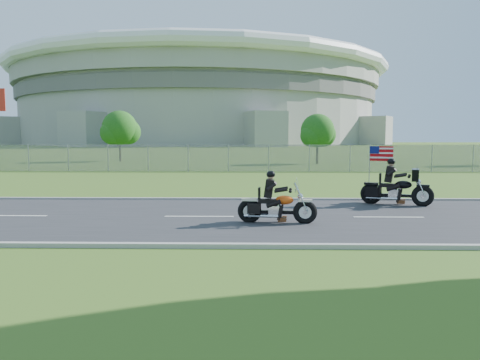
{
  "coord_description": "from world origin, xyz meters",
  "views": [
    {
      "loc": [
        -0.38,
        -14.67,
        2.57
      ],
      "look_at": [
        -0.7,
        0.0,
        1.21
      ],
      "focal_mm": 35.0,
      "sensor_mm": 36.0,
      "label": 1
    }
  ],
  "objects": [
    {
      "name": "motorcycle_follow",
      "position": [
        5.08,
        2.79,
        0.6
      ],
      "size": [
        2.54,
        1.32,
        2.21
      ],
      "rotation": [
        0.0,
        0.0,
        -0.36
      ],
      "color": "black",
      "rests_on": "ground"
    },
    {
      "name": "tree_fence_mid",
      "position": [
        -13.95,
        34.04,
        3.3
      ],
      "size": [
        3.96,
        3.69,
        5.3
      ],
      "color": "#382316",
      "rests_on": "ground"
    },
    {
      "name": "tree_fence_near",
      "position": [
        6.04,
        30.04,
        2.97
      ],
      "size": [
        3.52,
        3.28,
        4.75
      ],
      "color": "#382316",
      "rests_on": "ground"
    },
    {
      "name": "road",
      "position": [
        0.0,
        0.0,
        0.02
      ],
      "size": [
        120.0,
        8.0,
        0.04
      ],
      "primitive_type": "cube",
      "color": "#28282B",
      "rests_on": "ground"
    },
    {
      "name": "curb_north",
      "position": [
        0.0,
        4.05,
        0.05
      ],
      "size": [
        120.0,
        0.18,
        0.12
      ],
      "primitive_type": "cube",
      "color": "#9E9B93",
      "rests_on": "ground"
    },
    {
      "name": "fence",
      "position": [
        -5.0,
        20.0,
        1.0
      ],
      "size": [
        60.0,
        0.03,
        2.0
      ],
      "primitive_type": "cube",
      "color": "gray",
      "rests_on": "ground"
    },
    {
      "name": "stadium",
      "position": [
        -20.0,
        170.0,
        15.58
      ],
      "size": [
        140.4,
        140.4,
        29.2
      ],
      "color": "#A3A099",
      "rests_on": "ground"
    },
    {
      "name": "ground",
      "position": [
        0.0,
        0.0,
        0.0
      ],
      "size": [
        420.0,
        420.0,
        0.0
      ],
      "primitive_type": "plane",
      "color": "#37551A",
      "rests_on": "ground"
    },
    {
      "name": "curb_south",
      "position": [
        0.0,
        -4.05,
        0.05
      ],
      "size": [
        120.0,
        0.18,
        0.12
      ],
      "primitive_type": "cube",
      "color": "#9E9B93",
      "rests_on": "ground"
    },
    {
      "name": "motorcycle_lead",
      "position": [
        0.38,
        -1.0,
        0.5
      ],
      "size": [
        2.36,
        0.71,
        1.59
      ],
      "rotation": [
        0.0,
        0.0,
        -0.1
      ],
      "color": "black",
      "rests_on": "ground"
    }
  ]
}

